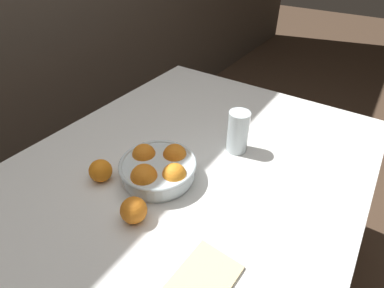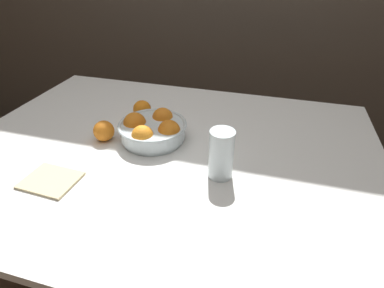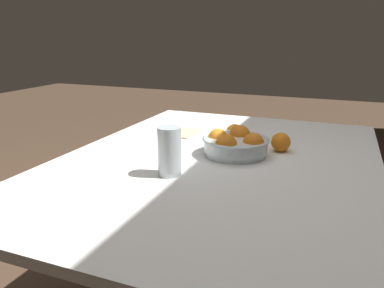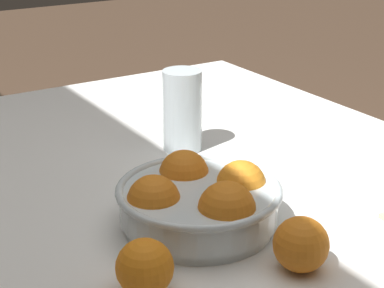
{
  "view_description": "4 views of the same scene",
  "coord_description": "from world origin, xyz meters",
  "views": [
    {
      "loc": [
        -0.6,
        -0.45,
        1.41
      ],
      "look_at": [
        0.08,
        0.01,
        0.79
      ],
      "focal_mm": 28.0,
      "sensor_mm": 36.0,
      "label": 1
    },
    {
      "loc": [
        0.33,
        -0.82,
        1.32
      ],
      "look_at": [
        0.1,
        -0.03,
        0.78
      ],
      "focal_mm": 28.0,
      "sensor_mm": 36.0,
      "label": 2
    },
    {
      "loc": [
        1.24,
        0.39,
        1.17
      ],
      "look_at": [
        0.11,
        -0.06,
        0.8
      ],
      "focal_mm": 35.0,
      "sensor_mm": 36.0,
      "label": 3
    },
    {
      "loc": [
        -0.78,
        0.51,
        1.2
      ],
      "look_at": [
        0.09,
        -0.04,
        0.79
      ],
      "focal_mm": 60.0,
      "sensor_mm": 36.0,
      "label": 4
    }
  ],
  "objects": [
    {
      "name": "dining_table",
      "position": [
        0.0,
        0.0,
        0.67
      ],
      "size": [
        1.49,
        1.11,
        0.73
      ],
      "color": "white",
      "rests_on": "ground_plane"
    },
    {
      "name": "orange_loose_front",
      "position": [
        -0.17,
        0.19,
        0.76
      ],
      "size": [
        0.07,
        0.07,
        0.07
      ],
      "primitive_type": "sphere",
      "color": "orange",
      "rests_on": "dining_table"
    },
    {
      "name": "orange_loose_near_bowl",
      "position": [
        -0.23,
        -0.01,
        0.76
      ],
      "size": [
        0.08,
        0.08,
        0.08
      ],
      "primitive_type": "sphere",
      "color": "orange",
      "rests_on": "dining_table"
    },
    {
      "name": "napkin",
      "position": [
        -0.27,
        -0.26,
        0.73
      ],
      "size": [
        0.17,
        0.13,
        0.01
      ],
      "primitive_type": "cube",
      "rotation": [
        0.0,
        0.0,
        -0.05
      ],
      "color": "beige",
      "rests_on": "dining_table"
    },
    {
      "name": "fruit_bowl",
      "position": [
        -0.06,
        0.04,
        0.77
      ],
      "size": [
        0.25,
        0.25,
        0.1
      ],
      "color": "silver",
      "rests_on": "dining_table"
    },
    {
      "name": "juice_glass",
      "position": [
        0.21,
        -0.1,
        0.8
      ],
      "size": [
        0.08,
        0.08,
        0.16
      ],
      "color": "#F4A314",
      "rests_on": "dining_table"
    }
  ]
}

